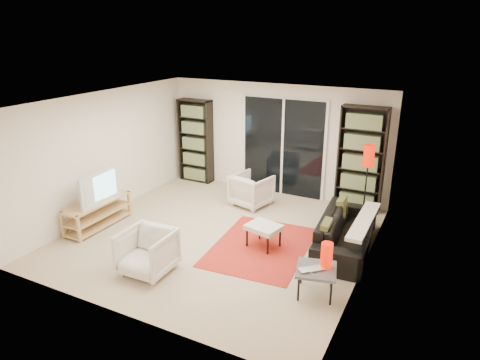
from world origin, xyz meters
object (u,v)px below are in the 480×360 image
object	(u,v)px
armchair_front	(147,252)
ottoman	(264,228)
tv_stand	(98,213)
side_table	(316,271)
floor_lamp	(368,163)
bookshelf_right	(361,159)
armchair_back	(252,190)
bookshelf_left	(196,141)
sofa	(346,232)

from	to	relation	value
armchair_front	ottoman	distance (m)	1.95
tv_stand	ottoman	bearing A→B (deg)	11.89
side_table	tv_stand	bearing A→B (deg)	176.35
tv_stand	floor_lamp	distance (m)	5.08
bookshelf_right	armchair_back	distance (m)	2.27
armchair_front	bookshelf_right	bearing A→B (deg)	58.10
tv_stand	armchair_back	distance (m)	3.05
armchair_back	side_table	xyz separation A→B (m)	(2.15, -2.47, 0.03)
bookshelf_left	tv_stand	bearing A→B (deg)	-95.05
tv_stand	side_table	xyz separation A→B (m)	(4.26, -0.27, 0.10)
bookshelf_left	ottoman	xyz separation A→B (m)	(2.80, -2.35, -0.63)
tv_stand	armchair_front	size ratio (longest dim) A/B	1.85
bookshelf_left	bookshelf_right	world-z (taller)	bookshelf_right
armchair_back	bookshelf_left	bearing A→B (deg)	-9.52
sofa	armchair_back	size ratio (longest dim) A/B	2.80
bookshelf_left	side_table	bearing A→B (deg)	-39.29
bookshelf_right	armchair_front	distance (m)	4.54
sofa	armchair_back	distance (m)	2.40
bookshelf_left	ottoman	world-z (taller)	bookshelf_left
bookshelf_right	armchair_back	xyz separation A→B (m)	(-2.00, -0.80, -0.72)
ottoman	floor_lamp	distance (m)	2.38
bookshelf_right	floor_lamp	world-z (taller)	bookshelf_right
floor_lamp	armchair_back	bearing A→B (deg)	-172.58
tv_stand	sofa	world-z (taller)	sofa
bookshelf_left	sofa	bearing A→B (deg)	-23.61
bookshelf_left	armchair_back	size ratio (longest dim) A/B	2.67
sofa	side_table	xyz separation A→B (m)	(-0.05, -1.50, 0.06)
armchair_back	ottoman	world-z (taller)	armchair_back
sofa	ottoman	bearing A→B (deg)	110.43
bookshelf_left	armchair_front	world-z (taller)	bookshelf_left
bookshelf_left	sofa	xyz separation A→B (m)	(4.05, -1.77, -0.68)
tv_stand	sofa	size ratio (longest dim) A/B	0.67
bookshelf_left	sofa	size ratio (longest dim) A/B	0.95
bookshelf_left	tv_stand	distance (m)	3.09
ottoman	floor_lamp	size ratio (longest dim) A/B	0.42
armchair_front	floor_lamp	world-z (taller)	floor_lamp
bookshelf_right	floor_lamp	xyz separation A→B (m)	(0.23, -0.51, 0.10)
tv_stand	floor_lamp	world-z (taller)	floor_lamp
bookshelf_left	floor_lamp	size ratio (longest dim) A/B	1.31
sofa	armchair_front	bearing A→B (deg)	125.53
bookshelf_right	ottoman	size ratio (longest dim) A/B	3.38
sofa	floor_lamp	world-z (taller)	floor_lamp
ottoman	bookshelf_left	bearing A→B (deg)	140.03
tv_stand	ottoman	size ratio (longest dim) A/B	2.21
bookshelf_right	floor_lamp	distance (m)	0.57
sofa	armchair_back	bearing A→B (deg)	61.64
armchair_front	floor_lamp	bearing A→B (deg)	51.86
bookshelf_left	armchair_back	xyz separation A→B (m)	(1.85, -0.80, -0.64)
armchair_front	ottoman	xyz separation A→B (m)	(1.24, 1.51, 0.01)
armchair_front	sofa	bearing A→B (deg)	38.85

